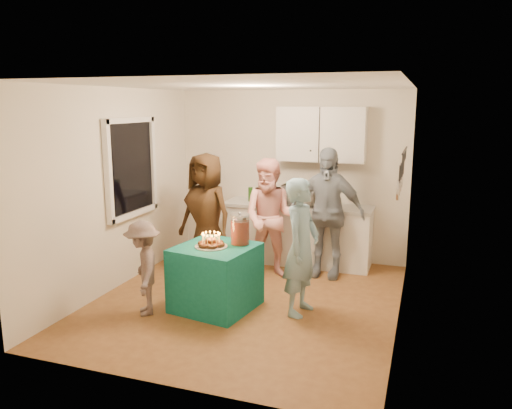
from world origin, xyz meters
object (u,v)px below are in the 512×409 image
(man_birthday, at_px, (301,247))
(woman_back_center, at_px, (271,219))
(woman_back_left, at_px, (206,215))
(microwave, at_px, (301,195))
(punch_jar, at_px, (240,230))
(counter, at_px, (297,235))
(woman_back_right, at_px, (326,213))
(party_table, at_px, (216,277))
(child_near_left, at_px, (143,268))

(man_birthday, distance_m, woman_back_center, 1.29)
(woman_back_left, bearing_deg, microwave, 54.94)
(woman_back_left, bearing_deg, man_birthday, -13.49)
(punch_jar, height_order, man_birthday, man_birthday)
(counter, bearing_deg, woman_back_right, -40.36)
(counter, distance_m, woman_back_right, 0.83)
(woman_back_center, bearing_deg, woman_back_left, -173.86)
(party_table, height_order, woman_back_left, woman_back_left)
(punch_jar, relative_size, woman_back_right, 0.19)
(punch_jar, xyz_separation_m, woman_back_center, (0.04, 1.09, -0.10))
(woman_back_left, relative_size, woman_back_right, 0.95)
(woman_back_left, height_order, woman_back_center, woman_back_left)
(party_table, distance_m, woman_back_center, 1.39)
(woman_back_right, distance_m, child_near_left, 2.65)
(man_birthday, height_order, woman_back_center, woman_back_center)
(man_birthday, bearing_deg, punch_jar, 98.74)
(counter, distance_m, woman_back_center, 0.86)
(punch_jar, distance_m, man_birthday, 0.76)
(woman_back_center, relative_size, child_near_left, 1.52)
(counter, height_order, woman_back_center, woman_back_center)
(man_birthday, xyz_separation_m, woman_back_center, (-0.70, 1.08, 0.04))
(counter, distance_m, punch_jar, 1.90)
(party_table, xyz_separation_m, woman_back_left, (-0.61, 1.08, 0.49))
(man_birthday, bearing_deg, party_table, 109.59)
(man_birthday, xyz_separation_m, woman_back_left, (-1.59, 0.88, 0.07))
(party_table, distance_m, woman_back_right, 1.93)
(counter, height_order, microwave, microwave)
(man_birthday, relative_size, woman_back_center, 0.95)
(microwave, distance_m, woman_back_center, 0.80)
(woman_back_center, bearing_deg, party_table, -108.96)
(woman_back_right, bearing_deg, woman_back_left, -160.00)
(counter, relative_size, man_birthday, 1.39)
(woman_back_left, xyz_separation_m, woman_back_center, (0.89, 0.20, -0.03))
(woman_back_center, distance_m, woman_back_right, 0.77)
(counter, height_order, woman_back_left, woman_back_left)
(party_table, height_order, woman_back_center, woman_back_center)
(woman_back_left, bearing_deg, counter, 56.25)
(child_near_left, bearing_deg, punch_jar, 88.34)
(woman_back_right, bearing_deg, party_table, -119.39)
(woman_back_center, xyz_separation_m, child_near_left, (-1.00, -1.70, -0.28))
(punch_jar, bearing_deg, woman_back_left, 133.56)
(child_near_left, bearing_deg, man_birthday, 75.61)
(party_table, distance_m, child_near_left, 0.85)
(microwave, xyz_separation_m, punch_jar, (-0.29, -1.82, -0.13))
(punch_jar, bearing_deg, woman_back_center, 87.72)
(man_birthday, height_order, woman_back_right, woman_back_right)
(man_birthday, xyz_separation_m, child_near_left, (-1.70, -0.61, -0.24))
(microwave, distance_m, party_table, 2.19)
(microwave, bearing_deg, counter, -174.04)
(man_birthday, bearing_deg, woman_back_center, 41.33)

